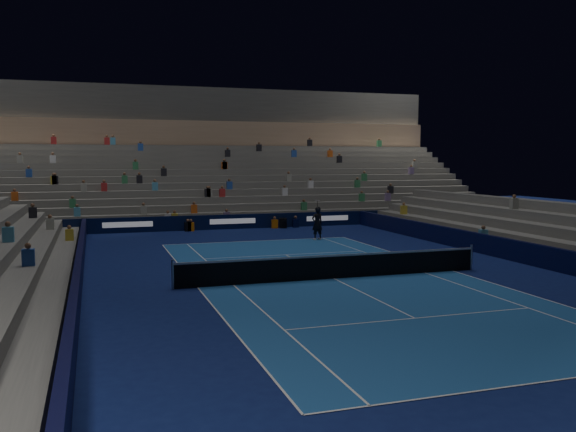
% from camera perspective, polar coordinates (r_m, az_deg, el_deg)
% --- Properties ---
extents(ground, '(90.00, 90.00, 0.00)m').
position_cam_1_polar(ground, '(24.39, 4.36, -5.93)').
color(ground, '#0D1851').
rests_on(ground, ground).
extents(court_surface, '(10.97, 23.77, 0.01)m').
position_cam_1_polar(court_surface, '(24.39, 4.36, -5.92)').
color(court_surface, '#1B5299').
rests_on(court_surface, ground).
extents(sponsor_barrier_far, '(44.00, 0.25, 1.00)m').
position_cam_1_polar(sponsor_barrier_far, '(41.85, -5.27, -0.54)').
color(sponsor_barrier_far, black).
rests_on(sponsor_barrier_far, ground).
extents(sponsor_barrier_east, '(0.25, 37.00, 1.00)m').
position_cam_1_polar(sponsor_barrier_east, '(29.34, 22.22, -3.41)').
color(sponsor_barrier_east, '#080B32').
rests_on(sponsor_barrier_east, ground).
extents(sponsor_barrier_west, '(0.25, 37.00, 1.00)m').
position_cam_1_polar(sponsor_barrier_west, '(22.55, -19.23, -5.85)').
color(sponsor_barrier_west, black).
rests_on(sponsor_barrier_west, ground).
extents(grandstand_main, '(44.00, 15.20, 11.20)m').
position_cam_1_polar(grandstand_main, '(50.87, -7.62, 3.72)').
color(grandstand_main, '#61615D').
rests_on(grandstand_main, ground).
extents(tennis_net, '(12.90, 0.10, 1.10)m').
position_cam_1_polar(tennis_net, '(24.30, 4.37, -4.76)').
color(tennis_net, '#B2B2B7').
rests_on(tennis_net, ground).
extents(tennis_player, '(0.79, 0.59, 1.98)m').
position_cam_1_polar(tennis_player, '(35.97, 2.77, -0.69)').
color(tennis_player, black).
rests_on(tennis_player, ground).
extents(broadcast_camera, '(0.67, 1.05, 0.68)m').
position_cam_1_polar(broadcast_camera, '(42.31, -0.46, -0.66)').
color(broadcast_camera, black).
rests_on(broadcast_camera, ground).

